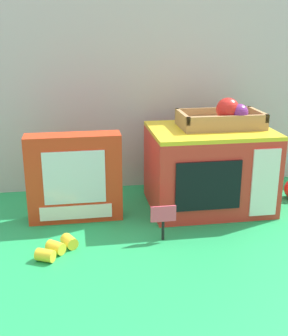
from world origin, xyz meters
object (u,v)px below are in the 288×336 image
(food_groups_crate, at_px, (223,118))
(loose_toy_banana, at_px, (57,248))
(cookie_set_box, at_px, (74,178))
(price_sign, at_px, (163,217))
(toy_microwave, at_px, (209,168))

(food_groups_crate, relative_size, loose_toy_banana, 2.21)
(cookie_set_box, bearing_deg, food_groups_crate, 5.24)
(food_groups_crate, bearing_deg, price_sign, -136.43)
(price_sign, bearing_deg, toy_microwave, 48.20)
(toy_microwave, height_order, price_sign, toy_microwave)
(price_sign, bearing_deg, food_groups_crate, 43.57)
(price_sign, xyz_separation_m, loose_toy_banana, (-0.29, -0.03, -0.05))
(cookie_set_box, bearing_deg, toy_microwave, 4.70)
(cookie_set_box, xyz_separation_m, loose_toy_banana, (-0.05, -0.21, -0.12))
(toy_microwave, bearing_deg, food_groups_crate, 10.70)
(food_groups_crate, bearing_deg, cookie_set_box, -174.76)
(food_groups_crate, xyz_separation_m, loose_toy_banana, (-0.52, -0.25, -0.27))
(toy_microwave, height_order, loose_toy_banana, toy_microwave)
(loose_toy_banana, bearing_deg, toy_microwave, 27.29)
(food_groups_crate, xyz_separation_m, price_sign, (-0.23, -0.22, -0.22))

